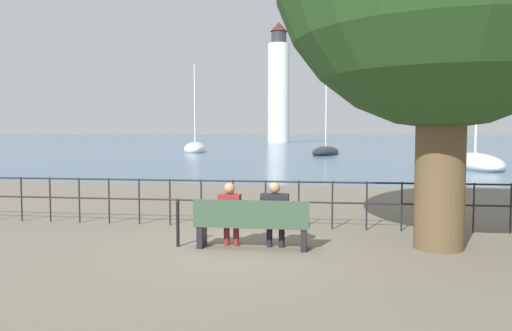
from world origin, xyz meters
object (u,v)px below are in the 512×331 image
sailboat_0 (475,163)px  sailboat_1 (326,152)px  park_bench (252,225)px  closed_umbrella (178,219)px  seated_person_left (230,212)px  sailboat_2 (195,149)px  harbor_lighthouse (279,87)px  seated_person_right (275,212)px

sailboat_0 → sailboat_1: size_ratio=1.09×
park_bench → closed_umbrella: closed_umbrella is taller
seated_person_left → sailboat_2: 45.94m
seated_person_left → closed_umbrella: size_ratio=1.30×
park_bench → sailboat_1: size_ratio=0.19×
park_bench → sailboat_2: bearing=106.2°
seated_person_left → closed_umbrella: seated_person_left is taller
closed_umbrella → sailboat_1: bearing=86.3°
closed_umbrella → harbor_lighthouse: bearing=94.4°
sailboat_1 → harbor_lighthouse: (-10.65, 62.83, 12.20)m
seated_person_left → seated_person_right: 0.82m
seated_person_left → sailboat_2: bearing=105.8°
sailboat_2 → sailboat_1: bearing=-25.1°
harbor_lighthouse → seated_person_right: bearing=-84.6°
closed_umbrella → sailboat_0: size_ratio=0.08×
park_bench → sailboat_0: (10.22, 22.84, -0.14)m
closed_umbrella → sailboat_1: size_ratio=0.08×
harbor_lighthouse → park_bench: bearing=-84.8°
seated_person_right → sailboat_0: sailboat_0 is taller
sailboat_2 → harbor_lighthouse: bearing=75.7°
closed_umbrella → sailboat_2: 45.76m
sailboat_0 → sailboat_1: bearing=118.1°
seated_person_left → harbor_lighthouse: 104.49m
closed_umbrella → seated_person_right: bearing=2.2°
seated_person_left → closed_umbrella: 0.97m
harbor_lighthouse → seated_person_left: bearing=-85.0°
seated_person_left → closed_umbrella: (-0.96, -0.07, -0.15)m
sailboat_1 → sailboat_2: (-14.17, 3.61, 0.08)m
sailboat_2 → harbor_lighthouse: (3.52, 59.22, 12.11)m
seated_person_right → harbor_lighthouse: size_ratio=0.04×
seated_person_right → sailboat_0: bearing=66.7°
seated_person_left → sailboat_2: (-12.50, 44.21, -0.29)m
closed_umbrella → sailboat_2: bearing=104.6°
sailboat_0 → sailboat_2: bearing=138.7°
sailboat_1 → closed_umbrella: bearing=-84.7°
sailboat_2 → harbor_lighthouse: 60.55m
park_bench → sailboat_0: bearing=65.9°
seated_person_left → seated_person_right: seated_person_right is taller
seated_person_left → harbor_lighthouse: harbor_lighthouse is taller
seated_person_right → seated_person_left: bearing=179.7°
seated_person_right → closed_umbrella: bearing=-177.8°
closed_umbrella → sailboat_0: sailboat_0 is taller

